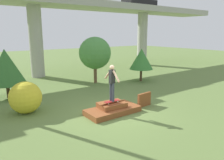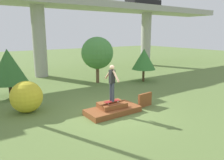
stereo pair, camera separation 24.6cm
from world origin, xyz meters
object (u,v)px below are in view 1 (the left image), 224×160
object	(u,v)px
tree_behind_left	(6,67)
skater	(112,80)
bush_yellow_flowering	(26,97)
tree_mid_back	(141,59)
skateboard	(112,101)
car_on_overpass_far_right	(139,1)
tree_behind_right	(95,53)

from	to	relation	value
tree_behind_left	skater	bearing A→B (deg)	-59.76
tree_behind_left	bush_yellow_flowering	size ratio (longest dim) A/B	1.88
tree_behind_left	tree_mid_back	world-z (taller)	tree_behind_left
tree_behind_left	bush_yellow_flowering	world-z (taller)	tree_behind_left
skateboard	car_on_overpass_far_right	bearing A→B (deg)	42.90
skateboard	tree_mid_back	size ratio (longest dim) A/B	0.30
skater	tree_mid_back	xyz separation A→B (m)	(5.98, 4.37, 0.12)
skateboard	tree_behind_right	bearing A→B (deg)	64.64
skater	tree_behind_right	bearing A→B (deg)	64.64
tree_behind_right	tree_mid_back	distance (m)	3.57
tree_behind_right	bush_yellow_flowering	bearing A→B (deg)	-149.85
skater	car_on_overpass_far_right	bearing A→B (deg)	42.90
skateboard	skater	xyz separation A→B (m)	(0.00, -0.00, 0.97)
tree_behind_left	tree_mid_back	size ratio (longest dim) A/B	1.12
tree_behind_left	bush_yellow_flowering	xyz separation A→B (m)	(0.16, -3.11, -1.07)
skater	tree_behind_left	xyz separation A→B (m)	(-3.29, 5.64, 0.22)
tree_behind_right	bush_yellow_flowering	distance (m)	7.07
tree_behind_right	bush_yellow_flowering	xyz separation A→B (m)	(-5.98, -3.47, -1.47)
car_on_overpass_far_right	tree_behind_left	size ratio (longest dim) A/B	1.36
tree_behind_right	skateboard	bearing A→B (deg)	-115.36
skateboard	tree_behind_left	xyz separation A→B (m)	(-3.29, 5.64, 1.19)
car_on_overpass_far_right	tree_behind_right	size ratio (longest dim) A/B	1.13
tree_mid_back	skateboard	bearing A→B (deg)	-143.85
car_on_overpass_far_right	tree_mid_back	size ratio (longest dim) A/B	1.53
bush_yellow_flowering	skater	bearing A→B (deg)	-38.92
skater	tree_behind_left	distance (m)	6.54
tree_mid_back	bush_yellow_flowering	world-z (taller)	tree_mid_back
tree_behind_left	tree_mid_back	distance (m)	9.36
car_on_overpass_far_right	tree_behind_left	xyz separation A→B (m)	(-14.69, -4.94, -5.24)
skater	tree_mid_back	size ratio (longest dim) A/B	0.66
skater	car_on_overpass_far_right	size ratio (longest dim) A/B	0.43
tree_mid_back	bush_yellow_flowering	bearing A→B (deg)	-168.58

